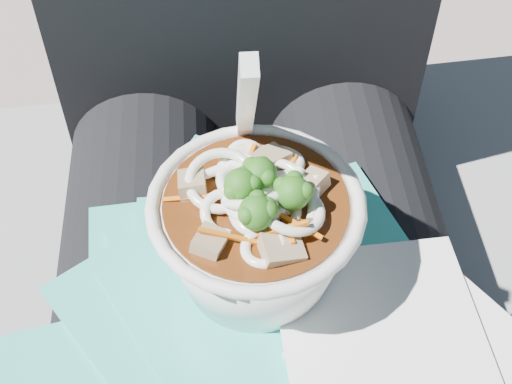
{
  "coord_description": "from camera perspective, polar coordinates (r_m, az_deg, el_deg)",
  "views": [
    {
      "loc": [
        -0.03,
        -0.27,
        1.06
      ],
      "look_at": [
        -0.0,
        0.01,
        0.72
      ],
      "focal_mm": 50.0,
      "sensor_mm": 36.0,
      "label": 1
    }
  ],
  "objects": [
    {
      "name": "napkins",
      "position": [
        0.49,
        12.42,
        -12.52
      ],
      "size": [
        0.2,
        0.2,
        0.01
      ],
      "color": "white",
      "rests_on": "plastic_bag"
    },
    {
      "name": "stone_ledge",
      "position": [
        0.92,
        -0.35,
        -13.06
      ],
      "size": [
        1.04,
        0.58,
        0.47
      ],
      "primitive_type": "cube",
      "rotation": [
        0.0,
        0.0,
        0.08
      ],
      "color": "gray",
      "rests_on": "ground"
    },
    {
      "name": "plastic_bag",
      "position": [
        0.51,
        -2.15,
        -8.25
      ],
      "size": [
        0.33,
        0.33,
        0.02
      ],
      "color": "#2CB9AE",
      "rests_on": "lap"
    },
    {
      "name": "person_body",
      "position": [
        0.61,
        -0.1,
        -3.82
      ],
      "size": [
        0.34,
        0.94,
        1.01
      ],
      "color": "black",
      "rests_on": "ground"
    },
    {
      "name": "lap",
      "position": [
        0.58,
        0.61,
        -12.41
      ],
      "size": [
        0.34,
        0.48,
        0.15
      ],
      "color": "black",
      "rests_on": "stone_ledge"
    },
    {
      "name": "udon_bowl",
      "position": [
        0.47,
        0.02,
        -2.77
      ],
      "size": [
        0.15,
        0.15,
        0.19
      ],
      "color": "white",
      "rests_on": "plastic_bag"
    }
  ]
}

